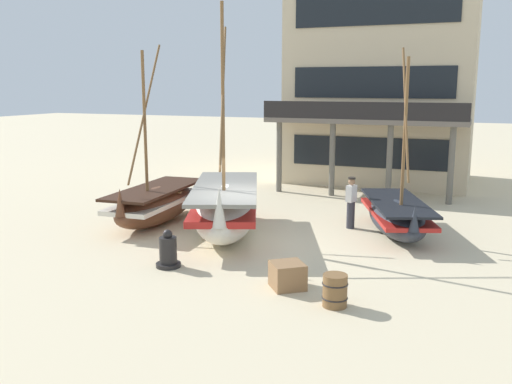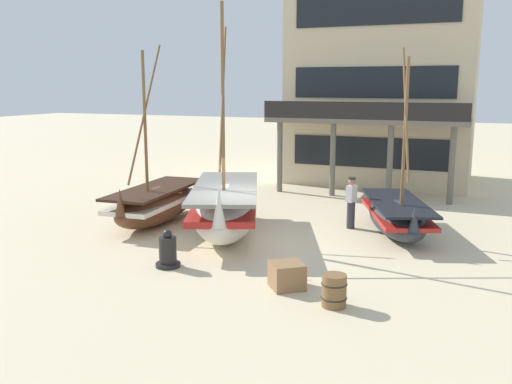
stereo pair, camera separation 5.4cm
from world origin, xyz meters
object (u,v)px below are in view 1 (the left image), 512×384
object	(u,v)px
fishing_boat_near_left	(156,203)
capstan_winch	(168,252)
wooden_barrel	(335,290)
fishing_boat_centre_large	(225,208)
cargo_crate	(288,275)
harbor_building_main	(383,83)
fishing_boat_far_right	(396,215)
fisherman_by_hull	(351,203)

from	to	relation	value
fishing_boat_near_left	capstan_winch	bearing A→B (deg)	-54.26
capstan_winch	wooden_barrel	world-z (taller)	capstan_winch
fishing_boat_centre_large	capstan_winch	size ratio (longest dim) A/B	6.99
fishing_boat_near_left	cargo_crate	xyz separation A→B (m)	(6.10, -4.13, -0.38)
fishing_boat_centre_large	harbor_building_main	bearing A→B (deg)	77.82
capstan_winch	wooden_barrel	size ratio (longest dim) A/B	1.41
fishing_boat_centre_large	fishing_boat_far_right	size ratio (longest dim) A/B	1.21
fishing_boat_far_right	harbor_building_main	bearing A→B (deg)	102.69
fishing_boat_far_right	capstan_winch	distance (m)	7.39
fishing_boat_near_left	wooden_barrel	xyz separation A→B (m)	(7.38, -4.78, -0.33)
fisherman_by_hull	capstan_winch	world-z (taller)	fisherman_by_hull
fisherman_by_hull	fishing_boat_near_left	bearing A→B (deg)	-163.85
fishing_boat_near_left	fisherman_by_hull	xyz separation A→B (m)	(6.23, 1.80, 0.15)
fishing_boat_far_right	fisherman_by_hull	world-z (taller)	fishing_boat_far_right
fishing_boat_centre_large	capstan_winch	distance (m)	3.42
fisherman_by_hull	harbor_building_main	distance (m)	10.70
fishing_boat_centre_large	wooden_barrel	distance (m)	6.31
fishing_boat_centre_large	fisherman_by_hull	distance (m)	4.11
fisherman_by_hull	wooden_barrel	bearing A→B (deg)	-80.09
fisherman_by_hull	harbor_building_main	size ratio (longest dim) A/B	0.18
fishing_boat_far_right	harbor_building_main	xyz separation A→B (m)	(-2.27, 10.10, 4.11)
fisherman_by_hull	cargo_crate	distance (m)	5.96
capstan_winch	harbor_building_main	world-z (taller)	harbor_building_main
fishing_boat_far_right	cargo_crate	bearing A→B (deg)	-105.58
fishing_boat_near_left	harbor_building_main	distance (m)	13.55
wooden_barrel	fishing_boat_centre_large	bearing A→B (deg)	136.67
wooden_barrel	harbor_building_main	bearing A→B (deg)	96.71
fishing_boat_centre_large	fisherman_by_hull	xyz separation A→B (m)	(3.43, 2.27, -0.02)
fishing_boat_centre_large	capstan_winch	bearing A→B (deg)	-90.50
fishing_boat_near_left	cargo_crate	size ratio (longest dim) A/B	8.22
fishing_boat_near_left	fisherman_by_hull	size ratio (longest dim) A/B	3.51
fisherman_by_hull	wooden_barrel	xyz separation A→B (m)	(1.15, -6.59, -0.48)
fisherman_by_hull	wooden_barrel	world-z (taller)	fisherman_by_hull
fisherman_by_hull	fishing_boat_far_right	bearing A→B (deg)	-6.12
fishing_boat_far_right	harbor_building_main	size ratio (longest dim) A/B	0.61
wooden_barrel	capstan_winch	bearing A→B (deg)	168.58
fisherman_by_hull	capstan_winch	size ratio (longest dim) A/B	1.71
fishing_boat_near_left	capstan_winch	distance (m)	4.76
fishing_boat_far_right	fisherman_by_hull	xyz separation A→B (m)	(-1.48, 0.16, 0.24)
capstan_winch	cargo_crate	size ratio (longest dim) A/B	1.37
wooden_barrel	fishing_boat_near_left	bearing A→B (deg)	147.05
fishing_boat_near_left	wooden_barrel	size ratio (longest dim) A/B	8.44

